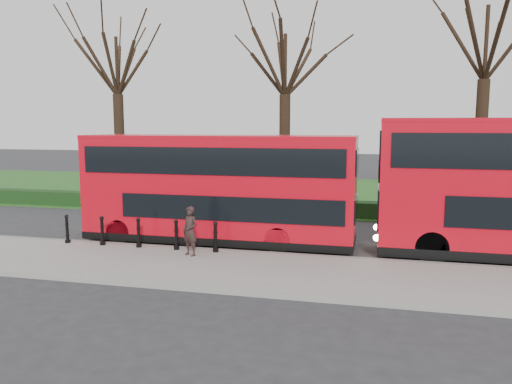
# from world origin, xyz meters

# --- Properties ---
(ground) EXTENTS (120.00, 120.00, 0.00)m
(ground) POSITION_xyz_m (0.00, 0.00, 0.00)
(ground) COLOR #28282B
(ground) RESTS_ON ground
(pavement) EXTENTS (60.00, 4.00, 0.15)m
(pavement) POSITION_xyz_m (0.00, -3.00, 0.07)
(pavement) COLOR gray
(pavement) RESTS_ON ground
(kerb) EXTENTS (60.00, 0.25, 0.16)m
(kerb) POSITION_xyz_m (0.00, -1.00, 0.07)
(kerb) COLOR slate
(kerb) RESTS_ON ground
(grass_verge) EXTENTS (60.00, 18.00, 0.06)m
(grass_verge) POSITION_xyz_m (0.00, 15.00, 0.03)
(grass_verge) COLOR #1E531B
(grass_verge) RESTS_ON ground
(hedge) EXTENTS (60.00, 0.90, 0.80)m
(hedge) POSITION_xyz_m (0.00, 6.80, 0.40)
(hedge) COLOR black
(hedge) RESTS_ON ground
(yellow_line_outer) EXTENTS (60.00, 0.10, 0.01)m
(yellow_line_outer) POSITION_xyz_m (0.00, -0.70, 0.01)
(yellow_line_outer) COLOR yellow
(yellow_line_outer) RESTS_ON ground
(yellow_line_inner) EXTENTS (60.00, 0.10, 0.01)m
(yellow_line_inner) POSITION_xyz_m (0.00, -0.50, 0.01)
(yellow_line_inner) COLOR yellow
(yellow_line_inner) RESTS_ON ground
(tree_left) EXTENTS (7.24, 7.24, 11.31)m
(tree_left) POSITION_xyz_m (-8.00, 10.00, 8.22)
(tree_left) COLOR black
(tree_left) RESTS_ON ground
(tree_mid) EXTENTS (7.06, 7.06, 11.03)m
(tree_mid) POSITION_xyz_m (2.00, 10.00, 8.01)
(tree_mid) COLOR black
(tree_mid) RESTS_ON ground
(tree_right) EXTENTS (7.77, 7.77, 12.14)m
(tree_right) POSITION_xyz_m (12.00, 10.00, 8.83)
(tree_right) COLOR black
(tree_right) RESTS_ON ground
(bollard_row) EXTENTS (5.86, 0.15, 1.00)m
(bollard_row) POSITION_xyz_m (-1.16, -1.35, 0.65)
(bollard_row) COLOR black
(bollard_row) RESTS_ON pavement
(bus_lead) EXTENTS (10.21, 2.35, 4.06)m
(bus_lead) POSITION_xyz_m (1.18, 0.54, 2.05)
(bus_lead) COLOR red
(bus_lead) RESTS_ON ground
(pedestrian) EXTENTS (0.71, 0.60, 1.64)m
(pedestrian) POSITION_xyz_m (1.02, -1.96, 0.97)
(pedestrian) COLOR #2D1E1C
(pedestrian) RESTS_ON pavement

